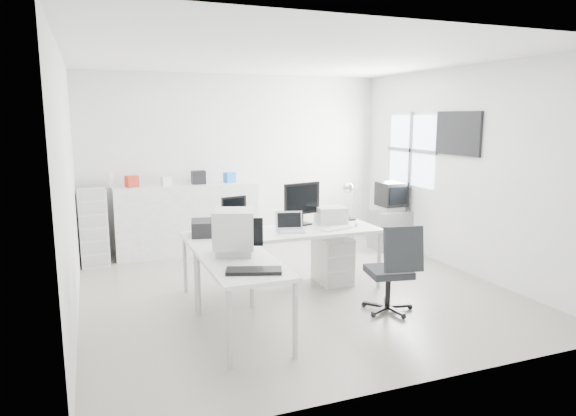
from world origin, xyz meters
name	(u,v)px	position (x,y,z in m)	size (l,w,h in m)	color
floor	(294,289)	(0.00, 0.00, 0.00)	(5.00, 5.00, 0.01)	#BAB7A7
ceiling	(294,57)	(0.00, 0.00, 2.80)	(5.00, 5.00, 0.01)	white
back_wall	(238,161)	(0.00, 2.50, 1.40)	(5.00, 0.02, 2.80)	silver
left_wall	(69,188)	(-2.50, 0.00, 1.40)	(0.02, 5.00, 2.80)	silver
right_wall	(463,170)	(2.50, 0.00, 1.40)	(0.02, 5.00, 2.80)	silver
window	(411,150)	(2.48, 1.20, 1.60)	(0.02, 1.20, 1.10)	white
wall_picture	(458,133)	(2.47, 0.10, 1.90)	(0.04, 0.90, 0.60)	black
main_desk	(283,260)	(-0.12, 0.04, 0.38)	(2.40, 0.80, 0.75)	white
side_desk	(242,298)	(-0.97, -1.06, 0.38)	(0.70, 1.40, 0.75)	white
drawer_pedestal	(333,260)	(0.58, 0.09, 0.30)	(0.40, 0.50, 0.60)	white
inkjet_printer	(213,228)	(-0.97, 0.14, 0.84)	(0.50, 0.39, 0.18)	black
lcd_monitor_small	(234,214)	(-0.67, 0.29, 0.96)	(0.33, 0.19, 0.41)	black
lcd_monitor_large	(302,204)	(0.23, 0.29, 1.03)	(0.53, 0.21, 0.56)	black
laptop	(290,224)	(-0.07, -0.06, 0.85)	(0.30, 0.31, 0.20)	#B7B7BA
white_keyboard	(337,228)	(0.53, -0.11, 0.76)	(0.43, 0.13, 0.02)	white
white_mouse	(356,224)	(0.83, -0.06, 0.78)	(0.05, 0.05, 0.05)	white
laser_printer	(331,215)	(0.63, 0.26, 0.86)	(0.37, 0.32, 0.21)	#ACACAC
desk_lamp	(352,201)	(0.98, 0.34, 1.01)	(0.17, 0.17, 0.52)	silver
crt_monitor	(234,231)	(-0.97, -0.81, 1.00)	(0.43, 0.43, 0.50)	#B7B7BA
black_keyboard	(254,271)	(-0.97, -1.46, 0.77)	(0.50, 0.20, 0.03)	black
office_chair	(389,267)	(0.70, -1.04, 0.50)	(0.58, 0.58, 1.00)	#26292B
tv_cabinet	(390,230)	(2.22, 1.32, 0.31)	(0.58, 0.47, 0.63)	slate
crt_tv	(391,197)	(2.22, 1.32, 0.85)	(0.50, 0.48, 0.45)	black
sideboard	(187,219)	(-0.91, 2.24, 0.55)	(2.18, 0.55, 1.09)	white
clutter_box_a	(132,181)	(-1.71, 2.24, 1.17)	(0.17, 0.15, 0.17)	#AF2619
clutter_box_b	(166,181)	(-1.21, 2.24, 1.16)	(0.14, 0.12, 0.14)	white
clutter_box_c	(198,177)	(-0.71, 2.24, 1.19)	(0.21, 0.19, 0.21)	black
clutter_box_d	(230,177)	(-0.21, 2.24, 1.17)	(0.16, 0.14, 0.16)	blue
clutter_bottle	(110,180)	(-2.01, 2.28, 1.20)	(0.07, 0.07, 0.22)	white
filing_cabinet	(94,227)	(-2.28, 2.07, 0.55)	(0.39, 0.46, 1.10)	white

